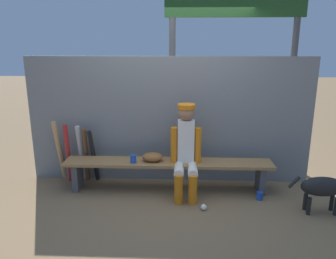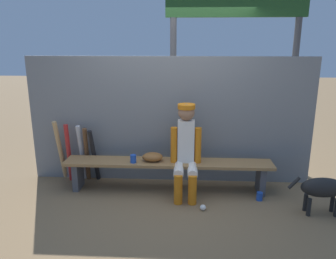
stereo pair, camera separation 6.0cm
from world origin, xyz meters
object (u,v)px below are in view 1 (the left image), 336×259
player_seated (186,148)px  bat_wood_tan (59,151)px  dugout_bench (168,167)px  bat_wood_dark (86,155)px  dog (328,187)px  baseball_glove (153,157)px  scoreboard (239,10)px  cup_on_ground (259,196)px  cup_on_bench (133,159)px  bat_aluminum_silver (81,153)px  baseball (204,207)px  bat_aluminum_red (68,153)px  bat_aluminum_black (94,156)px

player_seated → bat_wood_tan: 1.90m
dugout_bench → bat_wood_dark: 1.23m
dugout_bench → dog: bearing=-15.6°
baseball_glove → dog: baseball_glove is taller
bat_wood_dark → scoreboard: (2.23, 0.78, 2.05)m
baseball_glove → cup_on_ground: size_ratio=2.55×
scoreboard → cup_on_bench: bearing=-143.0°
cup_on_ground → cup_on_bench: size_ratio=1.00×
bat_wood_dark → bat_aluminum_silver: size_ratio=0.97×
cup_on_ground → cup_on_bench: (-1.67, 0.16, 0.43)m
dugout_bench → bat_aluminum_silver: (-1.29, 0.29, 0.08)m
baseball → cup_on_bench: size_ratio=0.67×
baseball_glove → bat_aluminum_silver: bat_aluminum_silver is taller
dugout_bench → bat_aluminum_red: size_ratio=3.26×
baseball_glove → bat_aluminum_red: bearing=169.0°
bat_aluminum_black → bat_wood_tan: bearing=173.5°
bat_wood_dark → bat_aluminum_black: bearing=-13.0°
bat_aluminum_red → cup_on_bench: size_ratio=7.89×
dugout_bench → bat_aluminum_black: (-1.09, 0.23, 0.06)m
baseball → dog: size_ratio=0.09×
bat_aluminum_black → dog: 3.11m
baseball_glove → baseball: (0.67, -0.54, -0.45)m
bat_wood_dark → cup_on_bench: bearing=-24.3°
bat_aluminum_black → baseball: 1.77m
baseball_glove → cup_on_ground: (1.42, -0.23, -0.43)m
dugout_bench → bat_wood_dark: bat_wood_dark is taller
cup_on_ground → dog: size_ratio=0.13×
dugout_bench → scoreboard: scoreboard is taller
baseball → dog: (1.46, 0.00, 0.30)m
bat_aluminum_black → bat_wood_dark: (-0.12, 0.03, 0.01)m
bat_aluminum_black → cup_on_bench: 0.70m
bat_aluminum_silver → cup_on_bench: bat_aluminum_silver is taller
bat_wood_tan → dog: (3.53, -0.83, -0.12)m
dugout_bench → bat_aluminum_red: bearing=170.6°
dugout_bench → baseball: size_ratio=38.29×
bat_aluminum_red → dugout_bench: bearing=-9.4°
baseball → bat_wood_dark: bearing=154.3°
baseball_glove → bat_wood_dark: size_ratio=0.34×
bat_wood_dark → scoreboard: 3.12m
scoreboard → cup_on_ground: bearing=-81.6°
player_seated → bat_wood_dark: 1.51m
scoreboard → bat_wood_dark: bearing=-160.6°
baseball_glove → cup_on_bench: 0.26m
bat_aluminum_black → bat_aluminum_silver: size_ratio=0.96×
cup_on_ground → dog: bearing=-23.1°
player_seated → baseball: size_ratio=16.55×
bat_wood_dark → cup_on_ground: 2.49m
player_seated → scoreboard: (0.78, 1.14, 1.80)m
bat_wood_tan → bat_aluminum_red: bearing=-17.9°
cup_on_ground → scoreboard: 2.73m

